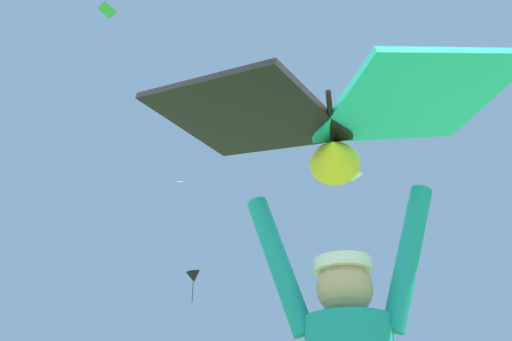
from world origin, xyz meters
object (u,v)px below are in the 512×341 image
Objects in this scene: held_stunt_kite at (331,120)px; distant_kite_yellow_high_left at (181,181)px; distant_kite_white_mid_right at (354,175)px; distant_kite_black_mid_left at (193,277)px; distant_kite_green_far_center at (108,10)px.

distant_kite_yellow_high_left is (-1.04, 29.16, 14.28)m from held_stunt_kite.
distant_kite_white_mid_right reaches higher than held_stunt_kite.
distant_kite_yellow_high_left is 0.48× the size of distant_kite_black_mid_left.
distant_kite_white_mid_right is (8.73, 23.57, 12.57)m from held_stunt_kite.
distant_kite_green_far_center is at bearing -113.86° from distant_kite_black_mid_left.
distant_kite_black_mid_left is (-8.62, 4.11, -5.05)m from distant_kite_white_mid_right.
distant_kite_yellow_high_left reaches higher than held_stunt_kite.
distant_kite_yellow_high_left is at bearing 73.43° from distant_kite_green_far_center.
distant_kite_white_mid_right is at bearing 27.07° from distant_kite_green_far_center.
held_stunt_kite is 2.12× the size of distant_kite_green_far_center.
distant_kite_green_far_center is at bearing -152.93° from distant_kite_white_mid_right.
distant_kite_yellow_high_left is 11.39m from distant_kite_white_mid_right.
distant_kite_white_mid_right is 10.81m from distant_kite_black_mid_left.
held_stunt_kite is 1.96× the size of distant_kite_white_mid_right.
distant_kite_green_far_center is (-4.87, -11.01, 9.01)m from distant_kite_black_mid_left.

